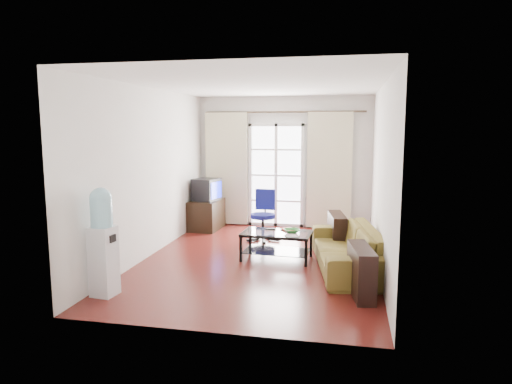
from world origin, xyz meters
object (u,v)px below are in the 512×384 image
at_px(sofa, 347,248).
at_px(coffee_table, 277,242).
at_px(crt_tv, 206,189).
at_px(water_cooler, 103,240).
at_px(tv_stand, 206,215).
at_px(task_chair, 263,225).

relative_size(sofa, coffee_table, 2.02).
height_order(crt_tv, water_cooler, water_cooler).
xyz_separation_m(tv_stand, water_cooler, (-0.11, -3.82, 0.41)).
height_order(coffee_table, water_cooler, water_cooler).
bearing_deg(water_cooler, sofa, 36.51).
distance_m(task_chair, water_cooler, 3.47).
distance_m(sofa, crt_tv, 3.56).
distance_m(tv_stand, crt_tv, 0.52).
xyz_separation_m(sofa, task_chair, (-1.53, 1.45, -0.04)).
height_order(sofa, tv_stand, sofa).
height_order(coffee_table, task_chair, task_chair).
bearing_deg(crt_tv, sofa, -22.50).
xyz_separation_m(sofa, crt_tv, (-2.83, 2.10, 0.51)).
distance_m(coffee_table, water_cooler, 2.73).
relative_size(sofa, water_cooler, 1.65).
xyz_separation_m(coffee_table, tv_stand, (-1.74, 1.85, 0.02)).
bearing_deg(sofa, water_cooler, -69.60).
bearing_deg(water_cooler, coffee_table, 53.38).
relative_size(coffee_table, crt_tv, 1.92).
relative_size(coffee_table, water_cooler, 0.82).
bearing_deg(coffee_table, task_chair, 110.35).
distance_m(coffee_table, task_chair, 1.25).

